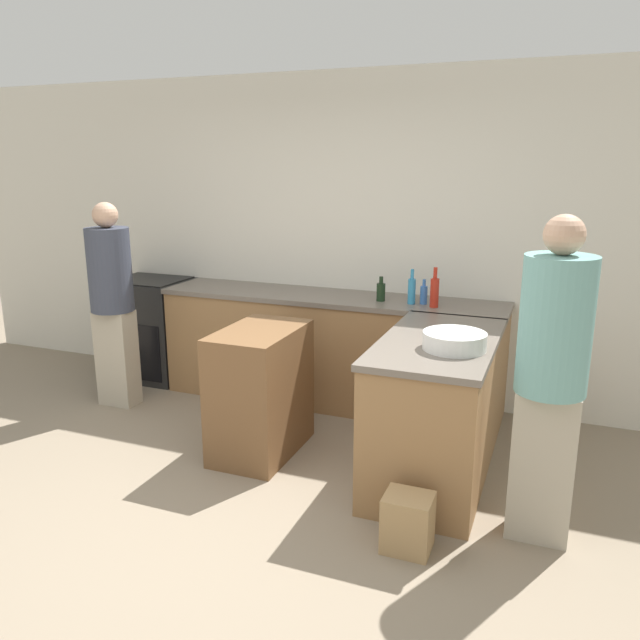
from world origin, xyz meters
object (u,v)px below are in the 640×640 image
object	(u,v)px
wine_bottle_dark	(381,291)
water_bottle_blue	(424,294)
range_oven	(152,328)
island_table	(261,391)
paper_bag	(408,523)
person_by_range	(112,298)
person_at_peninsula	(551,372)
mixing_bowl	(454,341)
dish_soap_bottle	(412,290)
hot_sauce_bottle	(435,291)

from	to	relation	value
wine_bottle_dark	water_bottle_blue	xyz separation A→B (m)	(0.33, 0.02, -0.00)
range_oven	wine_bottle_dark	size ratio (longest dim) A/B	4.82
wine_bottle_dark	island_table	bearing A→B (deg)	-119.31
water_bottle_blue	paper_bag	distance (m)	1.99
person_by_range	person_at_peninsula	xyz separation A→B (m)	(3.38, -0.73, 0.04)
mixing_bowl	person_by_range	world-z (taller)	person_by_range
dish_soap_bottle	paper_bag	size ratio (longest dim) A/B	0.87
dish_soap_bottle	person_by_range	distance (m)	2.41
dish_soap_bottle	hot_sauce_bottle	distance (m)	0.19
range_oven	wine_bottle_dark	xyz separation A→B (m)	(2.23, -0.05, 0.53)
island_table	hot_sauce_bottle	distance (m)	1.49
mixing_bowl	person_at_peninsula	bearing A→B (deg)	-27.77
hot_sauce_bottle	person_at_peninsula	size ratio (longest dim) A/B	0.17
person_at_peninsula	wine_bottle_dark	bearing A→B (deg)	133.45
paper_bag	water_bottle_blue	bearing A→B (deg)	100.86
hot_sauce_bottle	water_bottle_blue	bearing A→B (deg)	140.40
range_oven	person_by_range	size ratio (longest dim) A/B	0.56
hot_sauce_bottle	range_oven	bearing A→B (deg)	177.65
dish_soap_bottle	wine_bottle_dark	world-z (taller)	dish_soap_bottle
person_at_peninsula	range_oven	bearing A→B (deg)	158.05
range_oven	hot_sauce_bottle	xyz separation A→B (m)	(2.66, -0.11, 0.58)
mixing_bowl	person_by_range	xyz separation A→B (m)	(-2.83, 0.45, -0.07)
mixing_bowl	paper_bag	size ratio (longest dim) A/B	1.20
range_oven	dish_soap_bottle	bearing A→B (deg)	-1.40
person_by_range	paper_bag	bearing A→B (deg)	-22.02
mixing_bowl	person_at_peninsula	world-z (taller)	person_at_peninsula
dish_soap_bottle	island_table	bearing A→B (deg)	-129.25
range_oven	island_table	world-z (taller)	range_oven
range_oven	mixing_bowl	bearing A→B (deg)	-20.84
dish_soap_bottle	hot_sauce_bottle	xyz separation A→B (m)	(0.18, -0.05, 0.01)
mixing_bowl	person_at_peninsula	size ratio (longest dim) A/B	0.21
water_bottle_blue	person_by_range	distance (m)	2.50
mixing_bowl	island_table	bearing A→B (deg)	176.08
range_oven	mixing_bowl	size ratio (longest dim) A/B	2.53
wine_bottle_dark	paper_bag	size ratio (longest dim) A/B	0.63
island_table	paper_bag	world-z (taller)	island_table
range_oven	mixing_bowl	world-z (taller)	mixing_bowl
dish_soap_bottle	person_by_range	world-z (taller)	person_by_range
island_table	person_by_range	xyz separation A→B (m)	(-1.51, 0.36, 0.46)
dish_soap_bottle	person_by_range	xyz separation A→B (m)	(-2.32, -0.63, -0.12)
water_bottle_blue	hot_sauce_bottle	bearing A→B (deg)	-39.60
island_table	person_by_range	bearing A→B (deg)	166.70
dish_soap_bottle	hot_sauce_bottle	bearing A→B (deg)	-14.79
range_oven	wine_bottle_dark	bearing A→B (deg)	-1.30
mixing_bowl	paper_bag	bearing A→B (deg)	-97.33
water_bottle_blue	paper_bag	world-z (taller)	water_bottle_blue
dish_soap_bottle	wine_bottle_dark	bearing A→B (deg)	177.63
range_oven	person_at_peninsula	xyz separation A→B (m)	(3.53, -1.42, 0.48)
island_table	mixing_bowl	bearing A→B (deg)	-3.92
water_bottle_blue	person_at_peninsula	xyz separation A→B (m)	(0.97, -1.39, -0.05)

